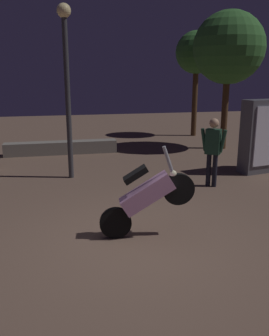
# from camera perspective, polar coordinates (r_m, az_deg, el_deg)

# --- Properties ---
(ground_plane) EXTENTS (40.00, 40.00, 0.00)m
(ground_plane) POSITION_cam_1_polar(r_m,az_deg,el_deg) (6.32, -0.09, -11.63)
(ground_plane) COLOR brown
(motorcycle_pink_foreground) EXTENTS (1.66, 0.41, 1.63)m
(motorcycle_pink_foreground) POSITION_cam_1_polar(r_m,az_deg,el_deg) (6.25, 1.95, -4.55)
(motorcycle_pink_foreground) COLOR black
(motorcycle_pink_foreground) RESTS_ON ground_plane
(person_rider_beside) EXTENTS (0.57, 0.49, 1.74)m
(person_rider_beside) POSITION_cam_1_polar(r_m,az_deg,el_deg) (9.23, 12.30, 3.39)
(person_rider_beside) COLOR black
(person_rider_beside) RESTS_ON ground_plane
(streetlamp_near) EXTENTS (0.36, 0.36, 4.50)m
(streetlamp_near) POSITION_cam_1_polar(r_m,az_deg,el_deg) (9.81, -10.71, 15.03)
(streetlamp_near) COLOR #38383D
(streetlamp_near) RESTS_ON ground_plane
(tree_center_bg) EXTENTS (1.86, 1.86, 4.65)m
(tree_center_bg) POSITION_cam_1_polar(r_m,az_deg,el_deg) (16.92, 9.80, 17.41)
(tree_center_bg) COLOR #4C331E
(tree_center_bg) RESTS_ON ground_plane
(tree_right_bg) EXTENTS (2.60, 2.60, 5.01)m
(tree_right_bg) POSITION_cam_1_polar(r_m,az_deg,el_deg) (14.14, 14.67, 17.86)
(tree_right_bg) COLOR #4C331E
(tree_right_bg) RESTS_ON ground_plane
(kiosk_billboard) EXTENTS (1.66, 0.80, 2.10)m
(kiosk_billboard) POSITION_cam_1_polar(r_m,az_deg,el_deg) (11.15, 20.25, 4.77)
(kiosk_billboard) COLOR #595960
(kiosk_billboard) RESTS_ON ground_plane
(planter_wall_low) EXTENTS (3.96, 0.50, 0.45)m
(planter_wall_low) POSITION_cam_1_polar(r_m,az_deg,el_deg) (13.23, -11.51, 3.17)
(planter_wall_low) COLOR gray
(planter_wall_low) RESTS_ON ground_plane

